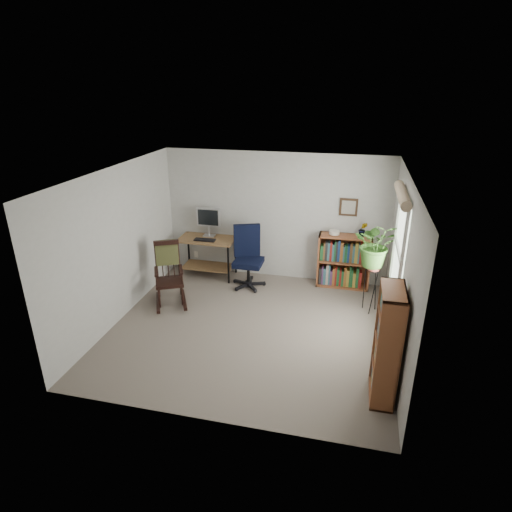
% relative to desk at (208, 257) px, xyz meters
% --- Properties ---
extents(floor, '(4.20, 4.00, 0.00)m').
position_rel_desk_xyz_m(floor, '(1.27, -1.70, -0.39)').
color(floor, slate).
rests_on(floor, ground).
extents(ceiling, '(4.20, 4.00, 0.00)m').
position_rel_desk_xyz_m(ceiling, '(1.27, -1.70, 2.01)').
color(ceiling, silver).
rests_on(ceiling, ground).
extents(wall_back, '(4.20, 0.00, 2.40)m').
position_rel_desk_xyz_m(wall_back, '(1.27, 0.30, 0.81)').
color(wall_back, '#BAB9B5').
rests_on(wall_back, ground).
extents(wall_front, '(4.20, 0.00, 2.40)m').
position_rel_desk_xyz_m(wall_front, '(1.27, -3.70, 0.81)').
color(wall_front, '#BAB9B5').
rests_on(wall_front, ground).
extents(wall_left, '(0.00, 4.00, 2.40)m').
position_rel_desk_xyz_m(wall_left, '(-0.83, -1.70, 0.81)').
color(wall_left, '#BAB9B5').
rests_on(wall_left, ground).
extents(wall_right, '(0.00, 4.00, 2.40)m').
position_rel_desk_xyz_m(wall_right, '(3.37, -1.70, 0.81)').
color(wall_right, '#BAB9B5').
rests_on(wall_right, ground).
extents(window, '(0.12, 1.20, 1.50)m').
position_rel_desk_xyz_m(window, '(3.33, -1.40, 1.01)').
color(window, silver).
rests_on(window, wall_right).
extents(desk, '(1.07, 0.59, 0.77)m').
position_rel_desk_xyz_m(desk, '(0.00, 0.00, 0.00)').
color(desk, olive).
rests_on(desk, floor).
extents(monitor, '(0.46, 0.16, 0.56)m').
position_rel_desk_xyz_m(monitor, '(0.00, 0.14, 0.67)').
color(monitor, silver).
rests_on(monitor, desk).
extents(keyboard, '(0.40, 0.15, 0.02)m').
position_rel_desk_xyz_m(keyboard, '(0.00, -0.12, 0.40)').
color(keyboard, black).
rests_on(keyboard, desk).
extents(office_chair, '(0.81, 0.81, 1.16)m').
position_rel_desk_xyz_m(office_chair, '(0.89, -0.30, 0.19)').
color(office_chair, black).
rests_on(office_chair, floor).
extents(rocking_chair, '(0.93, 1.10, 1.10)m').
position_rel_desk_xyz_m(rocking_chair, '(-0.25, -1.23, 0.16)').
color(rocking_chair, black).
rests_on(rocking_chair, floor).
extents(low_bookshelf, '(0.95, 0.32, 1.00)m').
position_rel_desk_xyz_m(low_bookshelf, '(2.59, 0.12, 0.11)').
color(low_bookshelf, brown).
rests_on(low_bookshelf, floor).
extents(tall_bookshelf, '(0.27, 0.63, 1.44)m').
position_rel_desk_xyz_m(tall_bookshelf, '(3.19, -2.81, 0.33)').
color(tall_bookshelf, brown).
rests_on(tall_bookshelf, floor).
extents(plant_stand, '(0.31, 0.31, 0.88)m').
position_rel_desk_xyz_m(plant_stand, '(3.07, -0.72, 0.05)').
color(plant_stand, black).
rests_on(plant_stand, floor).
extents(spider_plant, '(1.69, 1.88, 1.46)m').
position_rel_desk_xyz_m(spider_plant, '(3.07, -0.72, 1.16)').
color(spider_plant, '#325E21').
rests_on(spider_plant, plant_stand).
extents(potted_plant_small, '(0.13, 0.24, 0.11)m').
position_rel_desk_xyz_m(potted_plant_small, '(2.87, 0.13, 0.67)').
color(potted_plant_small, '#325E21').
rests_on(potted_plant_small, low_bookshelf).
extents(framed_picture, '(0.32, 0.04, 0.32)m').
position_rel_desk_xyz_m(framed_picture, '(2.59, 0.27, 1.09)').
color(framed_picture, black).
rests_on(framed_picture, wall_back).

